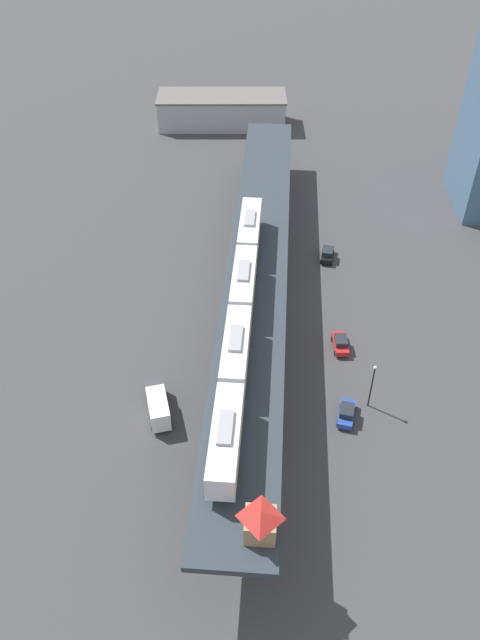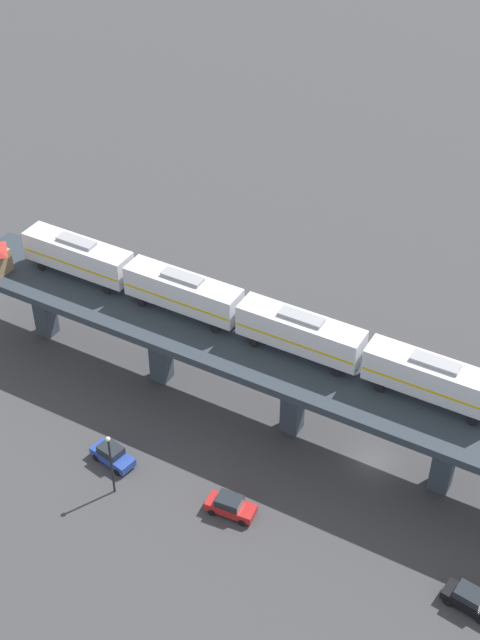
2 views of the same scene
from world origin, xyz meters
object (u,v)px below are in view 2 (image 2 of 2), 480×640
Objects in this scene: street_car_blue at (112,455)px; delivery_truck at (228,312)px; street_car_red at (230,506)px; street_lamp at (111,460)px; street_car_black at (470,600)px; subway_train at (240,311)px.

delivery_truck is at bearing -179.95° from street_car_blue.
street_car_red is 0.96× the size of street_car_blue.
street_car_blue is 0.68× the size of street_lamp.
street_car_black is (-0.24, 21.27, 0.00)m from street_car_red.
street_car_blue is 4.81m from street_lamp.
subway_train is at bearing 164.78° from street_lamp.
street_lamp is at bearing 36.01° from street_car_blue.
street_lamp is (26.06, 2.15, 2.35)m from delivery_truck.
street_lamp is at bearing -15.22° from subway_train.
street_car_blue is 0.62× the size of delivery_truck.
street_car_red is 12.56m from street_car_blue.
subway_train is 14.99m from delivery_truck.
street_car_blue is (-0.33, -12.56, 0.00)m from street_car_red.
street_car_black is 0.62× the size of delivery_truck.
delivery_truck is (-9.86, -6.56, -9.18)m from subway_train.
street_car_black is at bearing 55.56° from delivery_truck.
street_car_blue and street_car_black have the same top height.
subway_train is at bearing -116.07° from street_car_black.
delivery_truck reaches higher than street_car_red.
street_lamp reaches higher than street_car_black.
street_car_black is 31.98m from street_lamp.
subway_train is at bearing 153.78° from street_car_blue.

